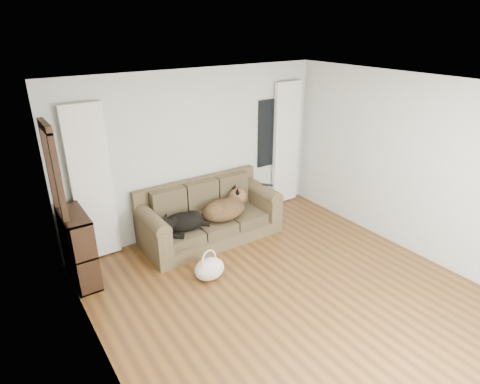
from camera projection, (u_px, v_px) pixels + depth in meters
floor at (296, 301)px, 5.04m from camera, size 5.00×5.00×0.00m
ceiling at (311, 91)px, 4.01m from camera, size 5.00×5.00×0.00m
wall_back at (197, 152)px, 6.43m from camera, size 4.50×0.04×2.60m
wall_left at (103, 272)px, 3.37m from camera, size 0.04×5.00×2.60m
wall_right at (421, 169)px, 5.68m from camera, size 0.04×5.00×2.60m
curtain_left at (92, 185)px, 5.55m from camera, size 0.55×0.08×2.25m
curtain_right at (286, 144)px, 7.35m from camera, size 0.55×0.08×2.25m
window_pane at (270, 133)px, 7.11m from camera, size 0.50×0.03×1.20m
door_casing at (61, 210)px, 5.05m from camera, size 0.07×0.60×2.10m
sofa at (211, 213)px, 6.32m from camera, size 2.18×0.94×0.89m
dog_black_lab at (182, 222)px, 5.96m from camera, size 0.71×0.57×0.26m
dog_shepherd at (225, 209)px, 6.35m from camera, size 0.79×0.57×0.34m
tv_remote at (268, 185)px, 6.65m from camera, size 0.14×0.18×0.02m
tote_bag at (209, 269)px, 5.41m from camera, size 0.43×0.34×0.31m
bookshelf at (79, 248)px, 5.26m from camera, size 0.38×0.83×1.00m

